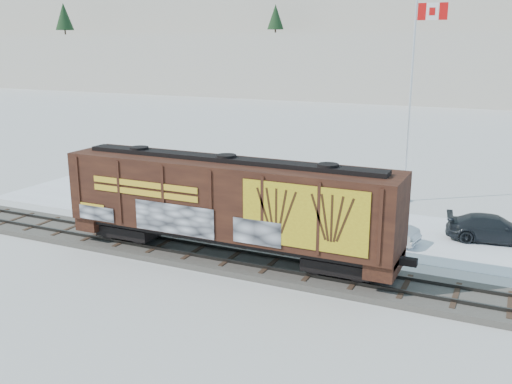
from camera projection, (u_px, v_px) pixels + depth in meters
The scene contains 9 objects.
ground at pixel (233, 262), 26.88m from camera, with size 500.00×500.00×0.00m, color white.
rail_track at pixel (233, 259), 26.85m from camera, with size 50.00×3.40×0.43m.
parking_strip at pixel (292, 219), 33.45m from camera, with size 40.00×8.00×0.03m, color white.
hillside at pixel (483, 27), 145.81m from camera, with size 360.00×110.00×93.00m.
hopper_railcar at pixel (227, 201), 26.25m from camera, with size 16.00×3.06×4.60m.
flagpole at pixel (410, 129), 36.20m from camera, with size 2.30×0.90×12.58m.
car_silver at pixel (175, 197), 35.21m from camera, with size 1.86×4.62×1.57m, color #A3A6AA.
car_white at pixel (378, 228), 29.62m from camera, with size 1.49×4.27×1.41m, color silver.
car_dark at pixel (493, 229), 29.53m from camera, with size 1.92×4.71×1.37m, color black.
Camera 1 is at (11.67, -22.35, 9.97)m, focal length 40.00 mm.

